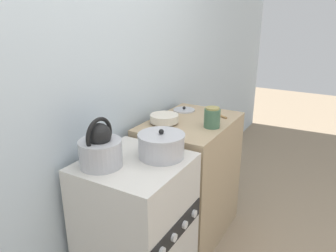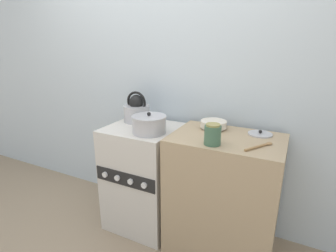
{
  "view_description": "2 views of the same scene",
  "coord_description": "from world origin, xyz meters",
  "px_view_note": "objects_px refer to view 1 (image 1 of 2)",
  "views": [
    {
      "loc": [
        -1.27,
        -0.67,
        1.63
      ],
      "look_at": [
        0.3,
        0.23,
        0.99
      ],
      "focal_mm": 35.0,
      "sensor_mm": 36.0,
      "label": 1
    },
    {
      "loc": [
        1.08,
        -1.42,
        1.52
      ],
      "look_at": [
        0.22,
        0.29,
        0.91
      ],
      "focal_mm": 28.0,
      "sensor_mm": 36.0,
      "label": 2
    }
  ],
  "objects_px": {
    "enamel_bowl": "(164,118)",
    "cooking_pot": "(161,145)",
    "storage_jar": "(212,118)",
    "kettle": "(101,148)",
    "loose_pot_lid": "(184,110)",
    "stove": "(137,231)"
  },
  "relations": [
    {
      "from": "enamel_bowl",
      "to": "cooking_pot",
      "type": "bearing_deg",
      "value": -151.4
    },
    {
      "from": "kettle",
      "to": "enamel_bowl",
      "type": "distance_m",
      "value": 0.67
    },
    {
      "from": "storage_jar",
      "to": "loose_pot_lid",
      "type": "relative_size",
      "value": 0.82
    },
    {
      "from": "enamel_bowl",
      "to": "loose_pot_lid",
      "type": "xyz_separation_m",
      "value": [
        0.33,
        0.02,
        -0.03
      ]
    },
    {
      "from": "stove",
      "to": "kettle",
      "type": "bearing_deg",
      "value": 135.97
    },
    {
      "from": "cooking_pot",
      "to": "enamel_bowl",
      "type": "relative_size",
      "value": 1.33
    },
    {
      "from": "stove",
      "to": "cooking_pot",
      "type": "relative_size",
      "value": 3.46
    },
    {
      "from": "kettle",
      "to": "storage_jar",
      "type": "distance_m",
      "value": 0.81
    },
    {
      "from": "storage_jar",
      "to": "kettle",
      "type": "bearing_deg",
      "value": 158.91
    },
    {
      "from": "cooking_pot",
      "to": "storage_jar",
      "type": "bearing_deg",
      "value": -8.94
    },
    {
      "from": "stove",
      "to": "storage_jar",
      "type": "xyz_separation_m",
      "value": [
        0.63,
        -0.17,
        0.53
      ]
    },
    {
      "from": "stove",
      "to": "enamel_bowl",
      "type": "distance_m",
      "value": 0.75
    },
    {
      "from": "cooking_pot",
      "to": "storage_jar",
      "type": "relative_size",
      "value": 1.89
    },
    {
      "from": "kettle",
      "to": "cooking_pot",
      "type": "relative_size",
      "value": 1.05
    },
    {
      "from": "enamel_bowl",
      "to": "storage_jar",
      "type": "relative_size",
      "value": 1.43
    },
    {
      "from": "stove",
      "to": "kettle",
      "type": "height_order",
      "value": "kettle"
    },
    {
      "from": "cooking_pot",
      "to": "enamel_bowl",
      "type": "height_order",
      "value": "cooking_pot"
    },
    {
      "from": "stove",
      "to": "storage_jar",
      "type": "height_order",
      "value": "storage_jar"
    },
    {
      "from": "enamel_bowl",
      "to": "storage_jar",
      "type": "xyz_separation_m",
      "value": [
        0.09,
        -0.31,
        0.03
      ]
    },
    {
      "from": "kettle",
      "to": "loose_pot_lid",
      "type": "relative_size",
      "value": 1.62
    },
    {
      "from": "kettle",
      "to": "storage_jar",
      "type": "bearing_deg",
      "value": -21.09
    },
    {
      "from": "kettle",
      "to": "storage_jar",
      "type": "relative_size",
      "value": 1.99
    }
  ]
}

